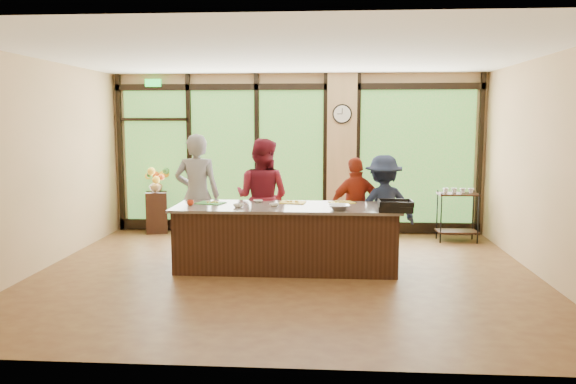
# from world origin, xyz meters

# --- Properties ---
(floor) EXTENTS (7.00, 7.00, 0.00)m
(floor) POSITION_xyz_m (0.00, 0.00, 0.00)
(floor) COLOR #53311D
(floor) RESTS_ON ground
(ceiling) EXTENTS (7.00, 7.00, 0.00)m
(ceiling) POSITION_xyz_m (0.00, 0.00, 3.00)
(ceiling) COLOR white
(ceiling) RESTS_ON back_wall
(back_wall) EXTENTS (7.00, 0.00, 7.00)m
(back_wall) POSITION_xyz_m (0.00, 3.00, 1.50)
(back_wall) COLOR tan
(back_wall) RESTS_ON floor
(left_wall) EXTENTS (0.00, 6.00, 6.00)m
(left_wall) POSITION_xyz_m (-3.50, 0.00, 1.50)
(left_wall) COLOR tan
(left_wall) RESTS_ON floor
(right_wall) EXTENTS (0.00, 6.00, 6.00)m
(right_wall) POSITION_xyz_m (3.50, 0.00, 1.50)
(right_wall) COLOR tan
(right_wall) RESTS_ON floor
(window_wall) EXTENTS (6.90, 0.12, 3.00)m
(window_wall) POSITION_xyz_m (0.16, 2.95, 1.39)
(window_wall) COLOR tan
(window_wall) RESTS_ON floor
(island_base) EXTENTS (3.10, 1.00, 0.88)m
(island_base) POSITION_xyz_m (0.00, 0.30, 0.44)
(island_base) COLOR black
(island_base) RESTS_ON floor
(countertop) EXTENTS (3.20, 1.10, 0.04)m
(countertop) POSITION_xyz_m (0.00, 0.30, 0.90)
(countertop) COLOR #6C6159
(countertop) RESTS_ON island_base
(wall_clock) EXTENTS (0.36, 0.04, 0.36)m
(wall_clock) POSITION_xyz_m (0.85, 2.87, 2.25)
(wall_clock) COLOR black
(wall_clock) RESTS_ON window_wall
(cook_left) EXTENTS (0.72, 0.49, 1.93)m
(cook_left) POSITION_xyz_m (-1.45, 0.98, 0.97)
(cook_left) COLOR gray
(cook_left) RESTS_ON floor
(cook_midleft) EXTENTS (1.08, 0.96, 1.86)m
(cook_midleft) POSITION_xyz_m (-0.43, 1.05, 0.93)
(cook_midleft) COLOR maroon
(cook_midleft) RESTS_ON floor
(cook_midright) EXTENTS (1.00, 0.68, 1.57)m
(cook_midright) POSITION_xyz_m (1.04, 1.03, 0.79)
(cook_midright) COLOR maroon
(cook_midright) RESTS_ON floor
(cook_right) EXTENTS (1.15, 0.84, 1.61)m
(cook_right) POSITION_xyz_m (1.45, 1.01, 0.80)
(cook_right) COLOR #1A2239
(cook_right) RESTS_ON floor
(roasting_pan) EXTENTS (0.47, 0.37, 0.08)m
(roasting_pan) POSITION_xyz_m (1.50, -0.09, 0.96)
(roasting_pan) COLOR black
(roasting_pan) RESTS_ON countertop
(mixing_bowl) EXTENTS (0.33, 0.33, 0.07)m
(mixing_bowl) POSITION_xyz_m (0.75, -0.02, 0.96)
(mixing_bowl) COLOR silver
(mixing_bowl) RESTS_ON countertop
(cutting_board_left) EXTENTS (0.45, 0.38, 0.01)m
(cutting_board_left) POSITION_xyz_m (-1.12, 0.45, 0.93)
(cutting_board_left) COLOR #348B32
(cutting_board_left) RESTS_ON countertop
(cutting_board_center) EXTENTS (0.41, 0.33, 0.01)m
(cutting_board_center) POSITION_xyz_m (0.07, 0.60, 0.93)
(cutting_board_center) COLOR gold
(cutting_board_center) RESTS_ON countertop
(cutting_board_right) EXTENTS (0.42, 0.37, 0.01)m
(cutting_board_right) POSITION_xyz_m (0.81, 0.64, 0.93)
(cutting_board_right) COLOR gold
(cutting_board_right) RESTS_ON countertop
(prep_bowl_near) EXTENTS (0.18, 0.18, 0.05)m
(prep_bowl_near) POSITION_xyz_m (-0.66, 0.11, 0.94)
(prep_bowl_near) COLOR silver
(prep_bowl_near) RESTS_ON countertop
(prep_bowl_mid) EXTENTS (0.14, 0.14, 0.04)m
(prep_bowl_mid) POSITION_xyz_m (-0.16, 0.21, 0.94)
(prep_bowl_mid) COLOR silver
(prep_bowl_mid) RESTS_ON countertop
(prep_bowl_far) EXTENTS (0.18, 0.18, 0.04)m
(prep_bowl_far) POSITION_xyz_m (-0.44, 0.59, 0.94)
(prep_bowl_far) COLOR silver
(prep_bowl_far) RESTS_ON countertop
(red_ramekin) EXTENTS (0.10, 0.10, 0.08)m
(red_ramekin) POSITION_xyz_m (-1.37, 0.23, 0.96)
(red_ramekin) COLOR red
(red_ramekin) RESTS_ON countertop
(flower_stand) EXTENTS (0.48, 0.48, 0.78)m
(flower_stand) POSITION_xyz_m (-2.66, 2.75, 0.39)
(flower_stand) COLOR black
(flower_stand) RESTS_ON floor
(flower_vase) EXTENTS (0.29, 0.29, 0.26)m
(flower_vase) POSITION_xyz_m (-2.66, 2.75, 0.91)
(flower_vase) COLOR #90794E
(flower_vase) RESTS_ON flower_stand
(bar_cart) EXTENTS (0.71, 0.42, 0.95)m
(bar_cart) POSITION_xyz_m (2.89, 2.35, 0.57)
(bar_cart) COLOR black
(bar_cart) RESTS_ON floor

